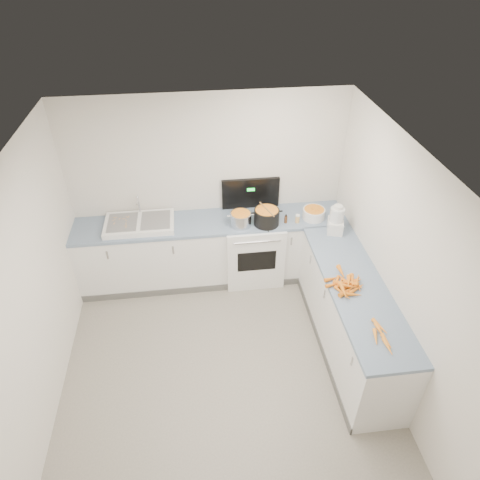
{
  "coord_description": "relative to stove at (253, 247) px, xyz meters",
  "views": [
    {
      "loc": [
        -0.2,
        -2.86,
        4.02
      ],
      "look_at": [
        0.3,
        1.1,
        1.05
      ],
      "focal_mm": 32.0,
      "sensor_mm": 36.0,
      "label": 1
    }
  ],
  "objects": [
    {
      "name": "black_pot",
      "position": [
        0.14,
        -0.14,
        0.56
      ],
      "size": [
        0.36,
        0.36,
        0.23
      ],
      "primitive_type": "cylinder",
      "rotation": [
        0.0,
        0.0,
        -0.14
      ],
      "color": "black",
      "rests_on": "stove"
    },
    {
      "name": "peeled_carrots",
      "position": [
        0.88,
        -2.1,
        0.49
      ],
      "size": [
        0.18,
        0.43,
        0.04
      ],
      "color": "orange",
      "rests_on": "counter_right"
    },
    {
      "name": "peelings",
      "position": [
        -1.66,
        0.01,
        0.54
      ],
      "size": [
        0.2,
        0.29,
        0.01
      ],
      "color": "tan",
      "rests_on": "sink"
    },
    {
      "name": "counter_right",
      "position": [
        0.9,
        -1.39,
        -0.0
      ],
      "size": [
        0.62,
        2.2,
        0.94
      ],
      "color": "white",
      "rests_on": "ground"
    },
    {
      "name": "steel_pot",
      "position": [
        -0.18,
        -0.12,
        0.54
      ],
      "size": [
        0.32,
        0.32,
        0.2
      ],
      "primitive_type": "cylinder",
      "rotation": [
        0.0,
        0.0,
        -0.21
      ],
      "color": "silver",
      "rests_on": "stove"
    },
    {
      "name": "wooden_spoon",
      "position": [
        0.14,
        -0.14,
        0.68
      ],
      "size": [
        0.13,
        0.35,
        0.02
      ],
      "primitive_type": "cylinder",
      "rotation": [
        1.57,
        0.0,
        0.33
      ],
      "color": "#AD7A47",
      "rests_on": "black_pot"
    },
    {
      "name": "counter_back",
      "position": [
        -0.55,
        0.01,
        -0.0
      ],
      "size": [
        3.5,
        0.62,
        0.94
      ],
      "color": "white",
      "rests_on": "ground"
    },
    {
      "name": "stove",
      "position": [
        0.0,
        0.0,
        0.0
      ],
      "size": [
        0.76,
        0.65,
        1.36
      ],
      "color": "white",
      "rests_on": "ground"
    },
    {
      "name": "mixing_bowl",
      "position": [
        0.77,
        -0.08,
        0.53
      ],
      "size": [
        0.36,
        0.36,
        0.13
      ],
      "primitive_type": "cylinder",
      "rotation": [
        0.0,
        0.0,
        0.3
      ],
      "color": "white",
      "rests_on": "counter_back"
    },
    {
      "name": "food_processor",
      "position": [
        0.95,
        -0.41,
        0.63
      ],
      "size": [
        0.24,
        0.26,
        0.38
      ],
      "color": "white",
      "rests_on": "counter_right"
    },
    {
      "name": "wall_back",
      "position": [
        -0.55,
        0.31,
        0.78
      ],
      "size": [
        3.5,
        0.0,
        2.5
      ],
      "primitive_type": null,
      "rotation": [
        1.57,
        0.0,
        0.0
      ],
      "color": "silver",
      "rests_on": "ground"
    },
    {
      "name": "carrot_pile",
      "position": [
        0.78,
        -1.39,
        0.5
      ],
      "size": [
        0.42,
        0.49,
        0.09
      ],
      "color": "orange",
      "rests_on": "counter_right"
    },
    {
      "name": "floor",
      "position": [
        -0.55,
        -1.69,
        -0.47
      ],
      "size": [
        3.5,
        4.0,
        0.0
      ],
      "primitive_type": null,
      "color": "gray",
      "rests_on": "ground"
    },
    {
      "name": "extract_bottle",
      "position": [
        0.39,
        -0.14,
        0.51
      ],
      "size": [
        0.04,
        0.04,
        0.1
      ],
      "primitive_type": "cylinder",
      "color": "#593319",
      "rests_on": "counter_back"
    },
    {
      "name": "wall_left",
      "position": [
        -2.3,
        -1.69,
        0.78
      ],
      "size": [
        0.0,
        4.0,
        2.5
      ],
      "primitive_type": null,
      "rotation": [
        1.57,
        0.0,
        1.57
      ],
      "color": "silver",
      "rests_on": "ground"
    },
    {
      "name": "ceiling",
      "position": [
        -0.55,
        -1.69,
        2.03
      ],
      "size": [
        3.5,
        4.0,
        0.0
      ],
      "primitive_type": null,
      "rotation": [
        3.14,
        0.0,
        0.0
      ],
      "color": "silver",
      "rests_on": "ground"
    },
    {
      "name": "sink",
      "position": [
        -1.45,
        0.02,
        0.5
      ],
      "size": [
        0.86,
        0.52,
        0.31
      ],
      "color": "white",
      "rests_on": "counter_back"
    },
    {
      "name": "wall_right",
      "position": [
        1.2,
        -1.69,
        0.78
      ],
      "size": [
        0.0,
        4.0,
        2.5
      ],
      "primitive_type": null,
      "rotation": [
        1.57,
        0.0,
        -1.57
      ],
      "color": "silver",
      "rests_on": "ground"
    },
    {
      "name": "spice_jar",
      "position": [
        0.54,
        -0.15,
        0.51
      ],
      "size": [
        0.05,
        0.05,
        0.09
      ],
      "primitive_type": "cylinder",
      "color": "#E5B266",
      "rests_on": "counter_back"
    }
  ]
}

